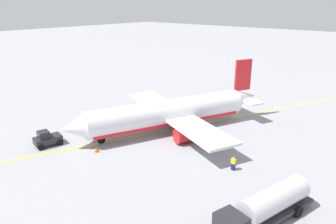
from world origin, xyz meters
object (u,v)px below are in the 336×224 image
(refueling_worker, at_px, (233,164))
(pushback_tug, at_px, (47,139))
(safety_cone_nose, at_px, (97,150))
(fuel_tanker, at_px, (266,206))
(airplane, at_px, (171,113))
(safety_cone_wingtip, at_px, (91,130))

(refueling_worker, bearing_deg, pushback_tug, -64.80)
(safety_cone_nose, bearing_deg, refueling_worker, 115.26)
(pushback_tug, height_order, safety_cone_nose, pushback_tug)
(fuel_tanker, relative_size, pushback_tug, 2.90)
(fuel_tanker, bearing_deg, refueling_worker, -133.04)
(airplane, bearing_deg, safety_cone_nose, -11.19)
(safety_cone_nose, relative_size, safety_cone_wingtip, 0.95)
(pushback_tug, relative_size, refueling_worker, 2.30)
(fuel_tanker, height_order, refueling_worker, fuel_tanker)
(airplane, distance_m, safety_cone_nose, 12.80)
(airplane, height_order, refueling_worker, airplane)
(fuel_tanker, height_order, safety_cone_nose, fuel_tanker)
(airplane, bearing_deg, refueling_worker, 71.01)
(airplane, xyz_separation_m, refueling_worker, (4.72, 13.70, -1.96))
(fuel_tanker, distance_m, refueling_worker, 9.55)
(fuel_tanker, bearing_deg, airplane, -118.48)
(fuel_tanker, bearing_deg, safety_cone_wingtip, -94.97)
(refueling_worker, relative_size, safety_cone_wingtip, 2.29)
(pushback_tug, bearing_deg, safety_cone_nose, 115.05)
(refueling_worker, height_order, safety_cone_wingtip, refueling_worker)
(fuel_tanker, bearing_deg, pushback_tug, -81.80)
(safety_cone_wingtip, bearing_deg, fuel_tanker, 85.03)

